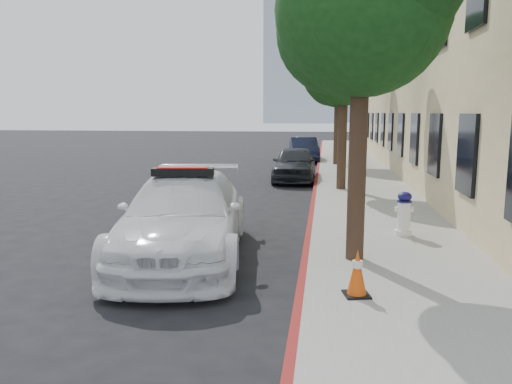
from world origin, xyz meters
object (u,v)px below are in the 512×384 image
(parked_car_mid, at_px, (294,164))
(police_car, at_px, (184,216))
(fire_hydrant, at_px, (404,214))
(traffic_cone, at_px, (357,273))
(parked_car_far, at_px, (304,149))

(parked_car_mid, bearing_deg, police_car, -97.95)
(police_car, distance_m, fire_hydrant, 4.43)
(fire_hydrant, xyz_separation_m, traffic_cone, (-1.14, -3.58, -0.12))
(traffic_cone, bearing_deg, parked_car_far, 94.54)
(police_car, height_order, parked_car_far, police_car)
(fire_hydrant, bearing_deg, parked_car_mid, 106.37)
(police_car, height_order, fire_hydrant, police_car)
(parked_car_far, relative_size, traffic_cone, 6.08)
(parked_car_mid, relative_size, parked_car_far, 0.99)
(parked_car_mid, height_order, parked_car_far, parked_car_mid)
(parked_car_far, bearing_deg, police_car, -101.74)
(police_car, relative_size, parked_car_far, 1.38)
(police_car, relative_size, traffic_cone, 8.38)
(parked_car_mid, xyz_separation_m, fire_hydrant, (2.78, -8.97, -0.08))
(parked_car_mid, bearing_deg, traffic_cone, -83.29)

